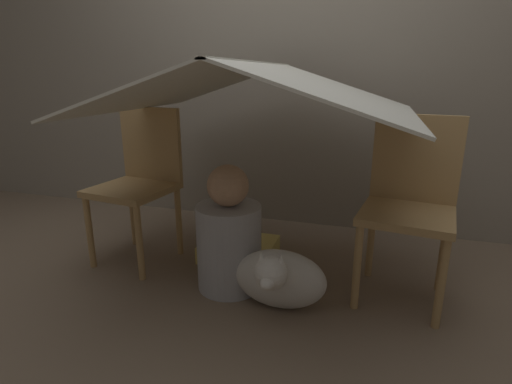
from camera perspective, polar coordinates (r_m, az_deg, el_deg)
ground_plane at (r=2.03m, az=-2.03°, el=-15.11°), size 8.80×8.80×0.00m
wall_back at (r=2.86m, az=5.74°, el=20.12°), size 7.00×0.05×2.50m
chair_left at (r=2.41m, az=-16.20°, el=2.03°), size 0.46×0.46×0.88m
chair_right at (r=2.04m, az=21.11°, el=-1.02°), size 0.47×0.47×0.88m
sheet_canopy at (r=1.96m, az=0.00°, el=14.65°), size 1.47×1.25×0.25m
person_front at (r=2.04m, az=-3.88°, el=-6.51°), size 0.33×0.33×0.65m
dog at (r=1.89m, az=3.28°, el=-12.21°), size 0.44×0.36×0.35m
floor_cushion at (r=2.44m, az=-2.41°, el=-8.17°), size 0.42×0.34×0.10m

